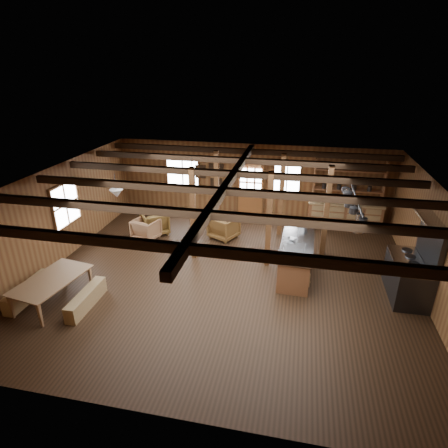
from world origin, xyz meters
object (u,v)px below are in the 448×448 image
at_px(kitchen_island, 296,257).
at_px(armchair_c, 146,229).
at_px(commercial_range, 411,272).
at_px(dining_table, 54,291).
at_px(armchair_b, 224,227).
at_px(armchair_a, 155,223).

height_order(kitchen_island, armchair_c, kitchen_island).
xyz_separation_m(commercial_range, dining_table, (-8.54, -2.08, -0.34)).
height_order(armchair_b, armchair_c, armchair_b).
distance_m(commercial_range, armchair_b, 5.77).
relative_size(commercial_range, armchair_a, 2.45).
distance_m(kitchen_island, armchair_c, 5.08).
height_order(armchair_a, armchair_c, armchair_a).
distance_m(commercial_range, armchair_c, 7.97).
bearing_deg(kitchen_island, armchair_c, 168.83).
xyz_separation_m(kitchen_island, dining_table, (-5.73, -2.68, -0.15)).
height_order(commercial_range, armchair_c, commercial_range).
height_order(armchair_a, armchair_b, armchair_a).
bearing_deg(armchair_b, armchair_a, 29.19).
height_order(commercial_range, armchair_b, commercial_range).
xyz_separation_m(commercial_range, armchair_a, (-7.65, 2.26, -0.28)).
xyz_separation_m(kitchen_island, armchair_a, (-4.83, 1.67, -0.09)).
bearing_deg(armchair_b, commercial_range, -178.56).
bearing_deg(armchair_a, kitchen_island, 123.92).
xyz_separation_m(dining_table, armchair_a, (0.89, 4.34, 0.06)).
height_order(dining_table, armchair_b, armchair_b).
bearing_deg(kitchen_island, armchair_b, 145.66).
bearing_deg(armchair_c, dining_table, 94.71).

